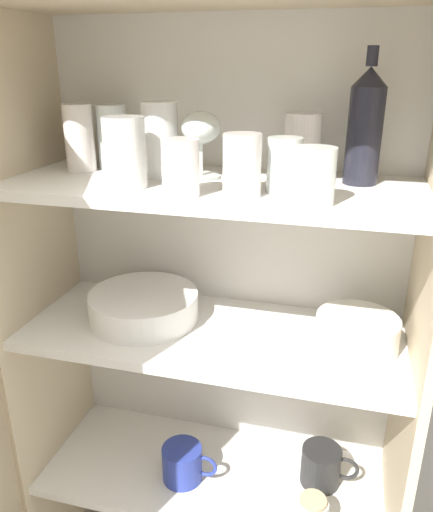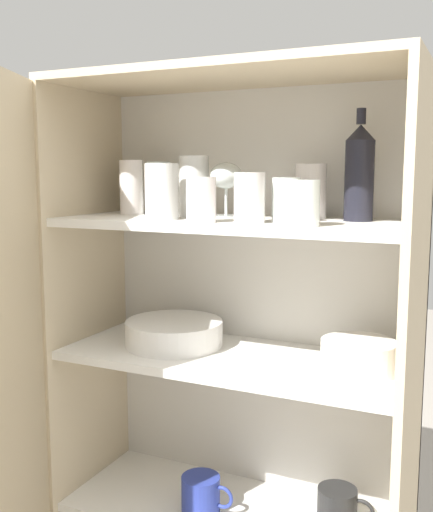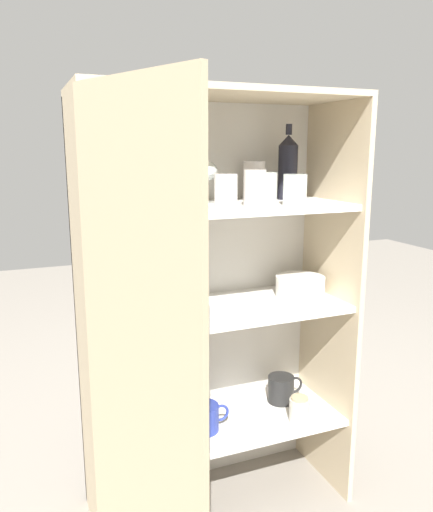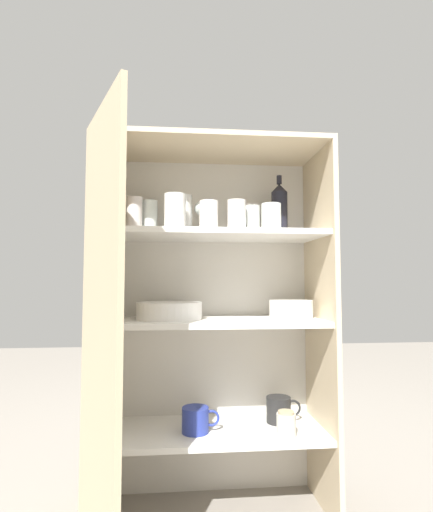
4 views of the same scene
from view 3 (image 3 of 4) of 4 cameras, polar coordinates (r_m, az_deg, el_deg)
The scene contains 24 objects.
cupboard_back_panel at distance 1.73m, azimuth -1.88°, elevation -5.16°, with size 0.84×0.02×1.32m, color silver.
cupboard_side_left at distance 1.49m, azimuth -14.75°, elevation -8.54°, with size 0.02×0.36×1.32m, color #CCB793.
cupboard_side_right at distance 1.77m, azimuth 12.68°, elevation -5.07°, with size 0.02×0.36×1.32m, color #CCB793.
cupboard_top_panel at distance 1.51m, azimuth 0.26°, elevation 18.08°, with size 0.84×0.36×0.02m, color #CCB793.
shelf_board_lower at distance 1.74m, azimuth 0.23°, elevation -18.60°, with size 0.80×0.32×0.02m, color white.
shelf_board_middle at distance 1.58m, azimuth 0.24°, elevation -6.20°, with size 0.80×0.32×0.02m, color white.
shelf_board_upper at distance 1.51m, azimuth 0.25°, elevation 5.50°, with size 0.80×0.32×0.02m, color white.
cupboard_door at distance 1.16m, azimuth -8.58°, elevation -14.31°, with size 0.18×0.39×1.32m.
tumbler_glass_0 at distance 1.46m, azimuth -11.32°, elevation 8.14°, with size 0.06×0.06×0.14m.
tumbler_glass_1 at distance 1.65m, azimuth 4.31°, elevation 8.58°, with size 0.07×0.07×0.13m.
tumbler_glass_2 at distance 1.51m, azimuth -9.63°, elevation 8.27°, with size 0.06×0.06×0.13m.
tumbler_glass_3 at distance 1.49m, azimuth -4.26°, elevation 8.59°, with size 0.07×0.07×0.15m.
tumbler_glass_4 at distance 1.38m, azimuth -4.04°, elevation 7.93°, with size 0.08×0.08×0.13m.
tumbler_glass_5 at distance 1.46m, azimuth 4.41°, elevation 7.73°, with size 0.07×0.07×0.11m.
tumbler_glass_6 at distance 1.50m, azimuth 8.95°, elevation 7.47°, with size 0.07×0.07×0.09m.
tumbler_glass_7 at distance 1.39m, azimuth 1.07°, elevation 7.38°, with size 0.06×0.06×0.10m.
tumbler_glass_8 at distance 1.53m, azimuth 5.80°, elevation 7.72°, with size 0.06×0.06×0.10m.
wine_glass_0 at distance 1.52m, azimuth -1.34°, elevation 9.36°, with size 0.08×0.08×0.13m.
wine_bottle at distance 1.68m, azimuth 8.15°, elevation 10.06°, with size 0.06×0.06×0.24m.
plate_stack_white at distance 1.53m, azimuth -5.54°, elevation -5.26°, with size 0.24×0.24×0.06m.
mixing_bowl_large at distance 1.70m, azimuth 9.54°, elevation -3.34°, with size 0.16×0.16×0.07m.
coffee_mug_primary at distance 1.84m, azimuth 7.43°, elevation -14.82°, with size 0.13×0.09×0.09m.
coffee_mug_extra_1 at distance 1.67m, azimuth -1.38°, elevation -17.96°, with size 0.13×0.09×0.09m.
storage_jar at distance 1.74m, azimuth 9.44°, elevation -16.90°, with size 0.07×0.07×0.09m.
Camera 3 is at (-0.57, -1.23, 1.18)m, focal length 35.00 mm.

